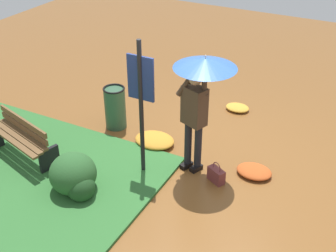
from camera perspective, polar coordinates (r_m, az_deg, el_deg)
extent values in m
plane|color=brown|center=(7.59, 4.21, -4.75)|extent=(18.00, 18.00, 0.00)
cylinder|color=black|center=(7.26, 2.61, -2.43)|extent=(0.12, 0.12, 0.86)
cylinder|color=black|center=(7.20, 3.90, -2.80)|extent=(0.12, 0.12, 0.86)
cube|color=black|center=(7.45, 2.40, -5.08)|extent=(0.18, 0.24, 0.08)
cube|color=black|center=(7.39, 3.67, -5.46)|extent=(0.18, 0.24, 0.08)
cube|color=#473323|center=(6.84, 3.44, 2.62)|extent=(0.44, 0.36, 0.64)
sphere|color=tan|center=(6.63, 3.56, 6.12)|extent=(0.20, 0.20, 0.20)
ellipsoid|color=black|center=(6.62, 3.57, 6.35)|extent=(0.20, 0.20, 0.15)
cylinder|color=#473323|center=(6.80, 1.75, 4.49)|extent=(0.18, 0.13, 0.18)
cylinder|color=#473323|center=(6.74, 2.03, 5.07)|extent=(0.24, 0.11, 0.33)
cube|color=black|center=(6.66, 2.77, 6.05)|extent=(0.07, 0.04, 0.14)
cylinder|color=#473323|center=(6.67, 4.79, 4.14)|extent=(0.11, 0.10, 0.09)
cylinder|color=#473323|center=(6.65, 4.74, 4.89)|extent=(0.10, 0.09, 0.23)
cylinder|color=#A5A5AD|center=(6.52, 4.81, 7.40)|extent=(0.02, 0.02, 0.41)
cone|color=#264C8C|center=(6.48, 4.85, 8.17)|extent=(0.96, 0.96, 0.16)
sphere|color=#A5A5AD|center=(6.44, 4.89, 9.07)|extent=(0.02, 0.02, 0.02)
cylinder|color=black|center=(6.75, -3.48, 1.92)|extent=(0.07, 0.07, 2.30)
cube|color=navy|center=(6.51, -3.56, 6.21)|extent=(0.44, 0.04, 0.70)
cube|color=silver|center=(6.53, -3.48, 6.27)|extent=(0.38, 0.01, 0.64)
cube|color=brown|center=(7.13, 6.26, -6.36)|extent=(0.33, 0.27, 0.24)
torus|color=brown|center=(7.03, 6.33, -5.33)|extent=(0.16, 0.10, 0.18)
cube|color=black|center=(7.51, -15.10, -4.25)|extent=(0.16, 0.36, 0.44)
cube|color=brown|center=(7.72, -19.49, -1.88)|extent=(1.37, 0.48, 0.04)
cube|color=brown|center=(7.79, -18.88, -1.46)|extent=(1.37, 0.48, 0.04)
cube|color=brown|center=(7.85, -18.28, -1.04)|extent=(1.37, 0.48, 0.04)
cube|color=brown|center=(7.83, -18.15, -0.25)|extent=(1.36, 0.42, 0.10)
cube|color=brown|center=(7.76, -18.31, 0.63)|extent=(1.36, 0.42, 0.10)
cylinder|color=#2D5138|center=(8.43, -6.86, 2.29)|extent=(0.40, 0.40, 0.80)
torus|color=black|center=(8.24, -7.04, 4.81)|extent=(0.42, 0.42, 0.04)
ellipsoid|color=#285628|center=(6.93, -12.21, -6.05)|extent=(0.73, 0.73, 0.66)
ellipsoid|color=#1E421E|center=(6.82, -11.23, -7.81)|extent=(0.44, 0.44, 0.44)
ellipsoid|color=#C68428|center=(8.01, -1.75, -1.84)|extent=(0.74, 0.59, 0.16)
ellipsoid|color=#B74C1E|center=(7.40, 11.10, -5.78)|extent=(0.58, 0.46, 0.13)
ellipsoid|color=gold|center=(9.23, 8.99, 2.37)|extent=(0.49, 0.39, 0.11)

